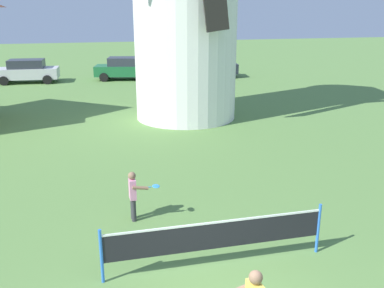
{
  "coord_description": "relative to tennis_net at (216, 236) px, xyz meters",
  "views": [
    {
      "loc": [
        -1.85,
        -5.55,
        4.92
      ],
      "look_at": [
        0.35,
        3.5,
        1.93
      ],
      "focal_mm": 40.07,
      "sensor_mm": 36.0,
      "label": 1
    }
  ],
  "objects": [
    {
      "name": "tennis_net",
      "position": [
        0.0,
        0.0,
        0.0
      ],
      "size": [
        4.46,
        0.06,
        1.1
      ],
      "color": "blue",
      "rests_on": "ground_plane"
    },
    {
      "name": "player_far",
      "position": [
        -1.34,
        2.34,
        0.02
      ],
      "size": [
        0.73,
        0.48,
        1.24
      ],
      "color": "#333338",
      "rests_on": "ground_plane"
    },
    {
      "name": "parked_car_silver",
      "position": [
        -6.15,
        23.79,
        0.13
      ],
      "size": [
        4.13,
        2.09,
        1.56
      ],
      "color": "silver",
      "rests_on": "ground_plane"
    },
    {
      "name": "parked_car_green",
      "position": [
        0.47,
        23.53,
        0.13
      ],
      "size": [
        4.55,
        2.56,
        1.56
      ],
      "color": "#1E6638",
      "rests_on": "ground_plane"
    },
    {
      "name": "parked_car_black",
      "position": [
        6.38,
        23.17,
        0.13
      ],
      "size": [
        4.34,
        2.3,
        1.56
      ],
      "color": "#1E232D",
      "rests_on": "ground_plane"
    }
  ]
}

